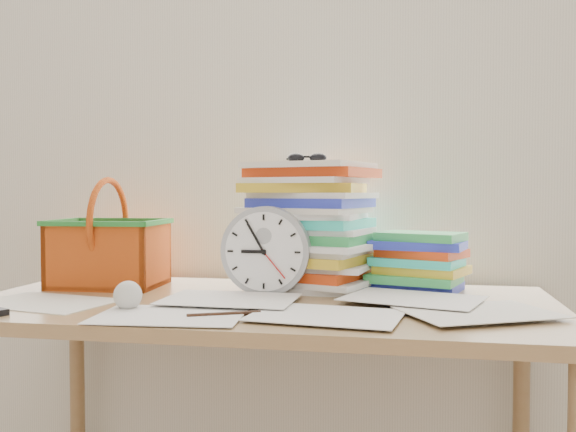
% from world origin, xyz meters
% --- Properties ---
extents(curtain, '(2.40, 0.01, 2.50)m').
position_xyz_m(curtain, '(0.00, 1.98, 1.30)').
color(curtain, white).
rests_on(curtain, room_shell).
extents(desk, '(1.40, 0.70, 0.75)m').
position_xyz_m(desk, '(0.00, 1.60, 0.68)').
color(desk, olive).
rests_on(desk, ground).
extents(paper_stack, '(0.39, 0.34, 0.34)m').
position_xyz_m(paper_stack, '(0.08, 1.82, 0.92)').
color(paper_stack, white).
rests_on(paper_stack, desk).
extents(clock, '(0.22, 0.04, 0.22)m').
position_xyz_m(clock, '(-0.00, 1.68, 0.86)').
color(clock, '#9C9FA4').
rests_on(clock, desk).
extents(sunglasses, '(0.13, 0.11, 0.03)m').
position_xyz_m(sunglasses, '(0.08, 1.81, 1.10)').
color(sunglasses, black).
rests_on(sunglasses, paper_stack).
extents(book_stack, '(0.31, 0.27, 0.15)m').
position_xyz_m(book_stack, '(0.37, 1.82, 0.83)').
color(book_stack, white).
rests_on(book_stack, desk).
extents(basket, '(0.30, 0.24, 0.29)m').
position_xyz_m(basket, '(-0.46, 1.74, 0.90)').
color(basket, '#DE5915').
rests_on(basket, desk).
extents(crumpled_ball, '(0.06, 0.06, 0.06)m').
position_xyz_m(crumpled_ball, '(-0.26, 1.43, 0.78)').
color(crumpled_ball, silver).
rests_on(crumpled_ball, desk).
extents(pen, '(0.14, 0.08, 0.01)m').
position_xyz_m(pen, '(-0.03, 1.39, 0.76)').
color(pen, black).
rests_on(pen, desk).
extents(scattered_papers, '(1.26, 0.42, 0.02)m').
position_xyz_m(scattered_papers, '(0.00, 1.60, 0.76)').
color(scattered_papers, white).
rests_on(scattered_papers, desk).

